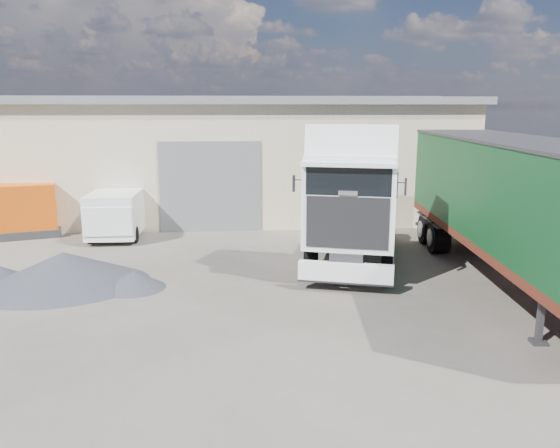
{
  "coord_description": "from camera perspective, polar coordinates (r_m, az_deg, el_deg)",
  "views": [
    {
      "loc": [
        -0.76,
        -11.56,
        4.93
      ],
      "look_at": [
        0.27,
        3.0,
        1.77
      ],
      "focal_mm": 35.0,
      "sensor_mm": 36.0,
      "label": 1
    }
  ],
  "objects": [
    {
      "name": "ground",
      "position": [
        12.59,
        -0.27,
        -10.85
      ],
      "size": [
        120.0,
        120.0,
        0.0
      ],
      "primitive_type": "plane",
      "color": "#2B2822",
      "rests_on": "ground"
    },
    {
      "name": "warehouse",
      "position": [
        28.14,
        -14.89,
        7.18
      ],
      "size": [
        30.6,
        12.6,
        5.42
      ],
      "color": "beige",
      "rests_on": "ground"
    },
    {
      "name": "tractor_unit",
      "position": [
        16.56,
        7.61,
        1.47
      ],
      "size": [
        4.19,
        6.98,
        4.46
      ],
      "rotation": [
        0.0,
        0.0,
        -0.27
      ],
      "color": "black",
      "rests_on": "ground"
    },
    {
      "name": "box_trailer",
      "position": [
        16.26,
        23.26,
        2.56
      ],
      "size": [
        3.53,
        12.41,
        4.07
      ],
      "rotation": [
        0.0,
        0.0,
        -0.08
      ],
      "color": "#2D2D30",
      "rests_on": "ground"
    },
    {
      "name": "panel_van",
      "position": [
        22.07,
        -16.44,
        1.23
      ],
      "size": [
        1.79,
        4.34,
        1.78
      ],
      "rotation": [
        0.0,
        0.0,
        -0.0
      ],
      "color": "black",
      "rests_on": "ground"
    },
    {
      "name": "orange_skip",
      "position": [
        23.44,
        -26.0,
        1.03
      ],
      "size": [
        3.71,
        2.91,
        2.03
      ],
      "rotation": [
        0.0,
        0.0,
        0.3
      ],
      "color": "#2D2D30",
      "rests_on": "ground"
    },
    {
      "name": "gravel_heap",
      "position": [
        16.44,
        -21.88,
        -4.5
      ],
      "size": [
        6.33,
        5.9,
        0.97
      ],
      "rotation": [
        0.0,
        0.0,
        0.33
      ],
      "color": "black",
      "rests_on": "ground"
    }
  ]
}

